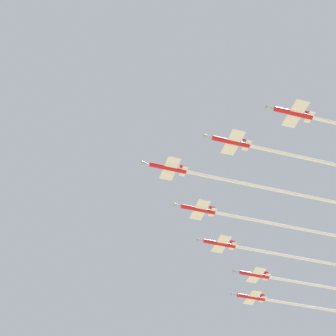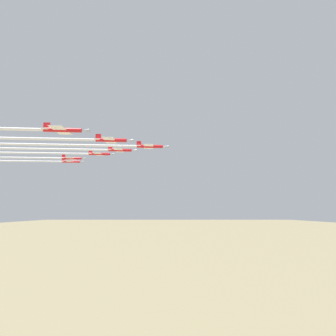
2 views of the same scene
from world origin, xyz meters
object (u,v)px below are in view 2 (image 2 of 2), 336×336
(jet_lead, at_px, (85,145))
(jet_center_rear, at_px, (13,158))
(jet_port_inner, at_px, (50,149))
(jet_starboard_inner, at_px, (28,139))
(jet_starboard_trail, at_px, (28,161))
(jet_port_outer, at_px, (44,153))

(jet_lead, relative_size, jet_center_rear, 0.88)
(jet_port_inner, relative_size, jet_center_rear, 1.00)
(jet_lead, xyz_separation_m, jet_port_inner, (4.43, -21.15, 0.80))
(jet_port_inner, height_order, jet_starboard_inner, jet_port_inner)
(jet_starboard_inner, bearing_deg, jet_center_rear, -149.28)
(jet_port_inner, xyz_separation_m, jet_starboard_trail, (-5.82, -46.44, 0.14))
(jet_starboard_inner, xyz_separation_m, jet_port_outer, (-17.94, -35.66, 2.04))
(jet_lead, distance_m, jet_port_inner, 21.62)
(jet_port_outer, distance_m, jet_starboard_trail, 32.05)
(jet_port_inner, bearing_deg, jet_port_outer, -150.11)
(jet_starboard_inner, distance_m, jet_starboard_trail, 70.71)
(jet_lead, relative_size, jet_starboard_inner, 0.95)
(jet_center_rear, bearing_deg, jet_starboard_inner, 30.72)
(jet_lead, bearing_deg, jet_starboard_trail, -139.53)
(jet_port_outer, height_order, jet_center_rear, jet_port_outer)
(jet_center_rear, bearing_deg, jet_port_inner, 47.08)
(jet_port_inner, distance_m, jet_port_outer, 14.83)
(jet_lead, distance_m, jet_starboard_trail, 67.61)
(jet_lead, height_order, jet_starboard_trail, jet_starboard_trail)
(jet_starboard_inner, distance_m, jet_center_rear, 59.85)
(jet_port_outer, bearing_deg, jet_starboard_trail, -143.36)
(jet_port_inner, distance_m, jet_center_rear, 37.76)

